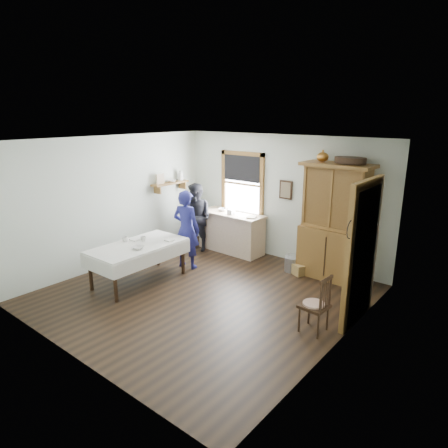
% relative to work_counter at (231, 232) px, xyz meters
% --- Properties ---
extents(room, '(5.01, 5.01, 2.70)m').
position_rel_work_counter_xyz_m(room, '(1.06, -2.15, 0.89)').
color(room, black).
rests_on(room, ground).
extents(window, '(1.18, 0.07, 1.48)m').
position_rel_work_counter_xyz_m(window, '(0.06, 0.32, 1.18)').
color(window, white).
rests_on(window, room).
extents(doorway, '(0.09, 1.14, 2.22)m').
position_rel_work_counter_xyz_m(doorway, '(3.52, -1.30, 0.71)').
color(doorway, '#40362E').
rests_on(doorway, room).
extents(wall_shelf, '(0.24, 1.00, 0.44)m').
position_rel_work_counter_xyz_m(wall_shelf, '(-1.31, -0.61, 1.12)').
color(wall_shelf, brown).
rests_on(wall_shelf, room).
extents(framed_picture, '(0.30, 0.04, 0.40)m').
position_rel_work_counter_xyz_m(framed_picture, '(1.21, 0.31, 1.09)').
color(framed_picture, black).
rests_on(framed_picture, room).
extents(rug_beater, '(0.01, 0.27, 0.27)m').
position_rel_work_counter_xyz_m(rug_beater, '(3.51, -1.85, 1.26)').
color(rug_beater, black).
rests_on(rug_beater, room).
extents(work_counter, '(1.61, 0.65, 0.91)m').
position_rel_work_counter_xyz_m(work_counter, '(0.00, 0.00, 0.00)').
color(work_counter, '#CCB68D').
rests_on(work_counter, room).
extents(china_hutch, '(1.32, 0.64, 2.24)m').
position_rel_work_counter_xyz_m(china_hutch, '(2.46, 0.00, 0.66)').
color(china_hutch, brown).
rests_on(china_hutch, room).
extents(dining_table, '(0.99, 1.86, 0.74)m').
position_rel_work_counter_xyz_m(dining_table, '(-0.28, -2.50, -0.09)').
color(dining_table, silver).
rests_on(dining_table, room).
extents(spindle_chair, '(0.43, 0.43, 0.89)m').
position_rel_work_counter_xyz_m(spindle_chair, '(3.14, -2.04, -0.01)').
color(spindle_chair, black).
rests_on(spindle_chair, room).
extents(pail, '(0.34, 0.34, 0.30)m').
position_rel_work_counter_xyz_m(pail, '(1.72, -0.21, -0.31)').
color(pail, gray).
rests_on(pail, room).
extents(wicker_basket, '(0.44, 0.38, 0.21)m').
position_rel_work_counter_xyz_m(wicker_basket, '(1.89, -0.23, -0.35)').
color(wicker_basket, olive).
rests_on(wicker_basket, room).
extents(woman_blue, '(0.62, 0.47, 1.52)m').
position_rel_work_counter_xyz_m(woman_blue, '(-0.09, -1.38, 0.30)').
color(woman_blue, navy).
rests_on(woman_blue, room).
extents(figure_dark, '(0.74, 0.59, 1.46)m').
position_rel_work_counter_xyz_m(figure_dark, '(-0.67, -0.45, 0.27)').
color(figure_dark, black).
rests_on(figure_dark, room).
extents(table_cup_a, '(0.13, 0.13, 0.09)m').
position_rel_work_counter_xyz_m(table_cup_a, '(-0.62, -2.53, 0.33)').
color(table_cup_a, silver).
rests_on(table_cup_a, dining_table).
extents(table_cup_b, '(0.11, 0.11, 0.10)m').
position_rel_work_counter_xyz_m(table_cup_b, '(-0.36, -2.30, 0.33)').
color(table_cup_b, silver).
rests_on(table_cup_b, dining_table).
extents(table_bowl, '(0.30, 0.30, 0.06)m').
position_rel_work_counter_xyz_m(table_bowl, '(-0.08, -2.65, 0.31)').
color(table_bowl, silver).
rests_on(table_bowl, dining_table).
extents(counter_book, '(0.23, 0.26, 0.02)m').
position_rel_work_counter_xyz_m(counter_book, '(0.51, -0.07, 0.47)').
color(counter_book, '#76694F').
rests_on(counter_book, work_counter).
extents(counter_bowl, '(0.21, 0.21, 0.06)m').
position_rel_work_counter_xyz_m(counter_bowl, '(-0.29, 0.03, 0.49)').
color(counter_bowl, silver).
rests_on(counter_bowl, work_counter).
extents(shelf_bowl, '(0.22, 0.22, 0.05)m').
position_rel_work_counter_xyz_m(shelf_bowl, '(-1.31, -0.60, 1.14)').
color(shelf_bowl, silver).
rests_on(shelf_bowl, wall_shelf).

